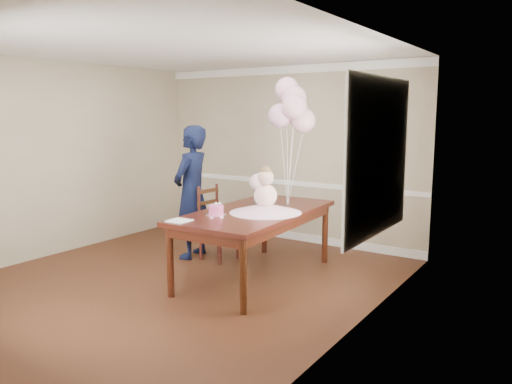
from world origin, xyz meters
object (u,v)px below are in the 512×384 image
at_px(dining_table_top, 256,213).
at_px(birthday_cake, 216,210).
at_px(dining_chair_seat, 219,227).
at_px(woman, 192,192).

height_order(dining_table_top, birthday_cake, birthday_cake).
bearing_deg(birthday_cake, dining_table_top, 68.91).
distance_m(birthday_cake, dining_chair_seat, 1.19).
xyz_separation_m(birthday_cake, dining_chair_seat, (-0.65, 0.88, -0.45)).
height_order(dining_table_top, woman, woman).
bearing_deg(dining_table_top, woman, 164.83).
relative_size(dining_table_top, woman, 1.22).
bearing_deg(birthday_cake, woman, 143.06).
xyz_separation_m(dining_chair_seat, woman, (-0.39, -0.10, 0.46)).
xyz_separation_m(dining_table_top, birthday_cake, (-0.20, -0.51, 0.09)).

